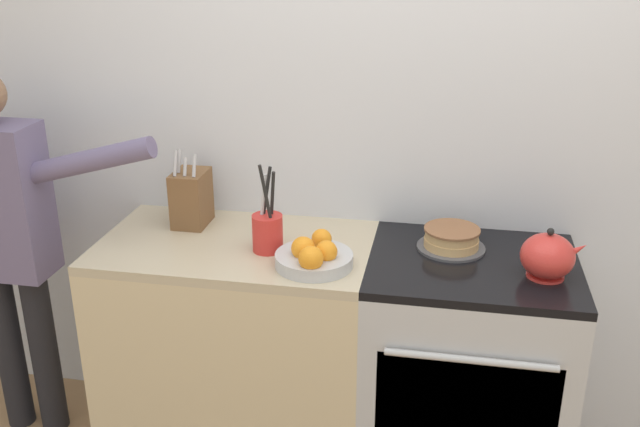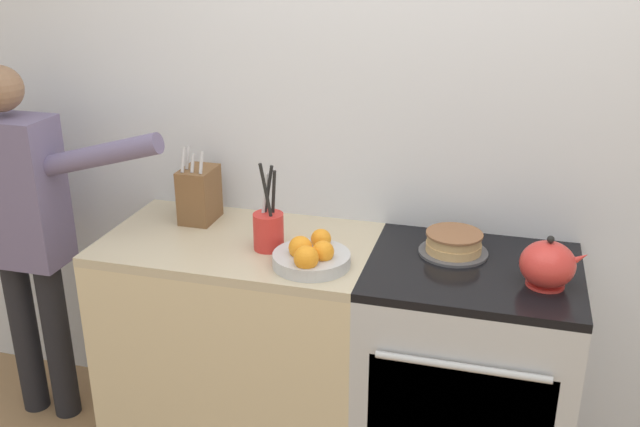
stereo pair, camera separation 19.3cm
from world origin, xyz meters
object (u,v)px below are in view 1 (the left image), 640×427
(tea_kettle, at_px, (548,256))
(fruit_bowl, at_px, (314,256))
(layer_cake, at_px, (451,239))
(person_baker, at_px, (8,231))
(stove_range, at_px, (464,374))
(knife_block, at_px, (191,198))
(utensil_crock, at_px, (267,231))

(tea_kettle, relative_size, fruit_bowl, 0.81)
(layer_cake, bearing_deg, fruit_bowl, -152.89)
(fruit_bowl, xyz_separation_m, person_baker, (-1.23, 0.12, -0.06))
(stove_range, height_order, fruit_bowl, fruit_bowl)
(tea_kettle, relative_size, knife_block, 0.70)
(tea_kettle, distance_m, person_baker, 2.00)
(fruit_bowl, bearing_deg, person_baker, 174.37)
(layer_cake, bearing_deg, tea_kettle, -28.24)
(utensil_crock, relative_size, fruit_bowl, 1.23)
(person_baker, bearing_deg, layer_cake, 4.40)
(stove_range, relative_size, knife_block, 3.01)
(stove_range, distance_m, knife_block, 1.22)
(stove_range, distance_m, tea_kettle, 0.59)
(utensil_crock, xyz_separation_m, person_baker, (-1.05, 0.02, -0.09))
(stove_range, height_order, utensil_crock, utensil_crock)
(layer_cake, distance_m, fruit_bowl, 0.51)
(tea_kettle, bearing_deg, fruit_bowl, -175.09)
(layer_cake, distance_m, utensil_crock, 0.66)
(tea_kettle, height_order, knife_block, knife_block)
(fruit_bowl, bearing_deg, layer_cake, 27.11)
(layer_cake, relative_size, person_baker, 0.16)
(tea_kettle, distance_m, fruit_bowl, 0.77)
(stove_range, relative_size, fruit_bowl, 3.45)
(utensil_crock, bearing_deg, knife_block, 152.01)
(stove_range, distance_m, fruit_bowl, 0.75)
(layer_cake, height_order, fruit_bowl, fruit_bowl)
(stove_range, xyz_separation_m, utensil_crock, (-0.72, -0.04, 0.54))
(person_baker, bearing_deg, utensil_crock, -0.55)
(stove_range, height_order, tea_kettle, tea_kettle)
(utensil_crock, height_order, fruit_bowl, utensil_crock)
(tea_kettle, xyz_separation_m, fruit_bowl, (-0.77, -0.07, -0.04))
(knife_block, height_order, fruit_bowl, knife_block)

